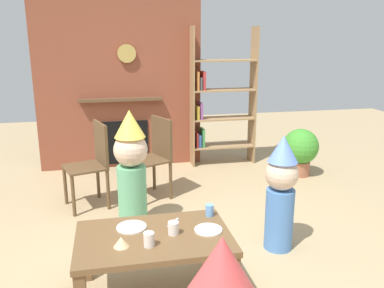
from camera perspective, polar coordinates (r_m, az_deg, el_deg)
ground_plane at (r=3.50m, az=-1.10°, el=-15.34°), size 12.00×12.00×0.00m
brick_fireplace_feature at (r=5.60m, az=-10.17°, el=8.85°), size 2.20×0.28×2.40m
bookshelf at (r=5.64m, az=3.70°, el=5.87°), size 0.90×0.28×1.90m
coffee_table at (r=2.85m, az=-5.39°, el=-14.01°), size 1.05×0.67×0.46m
paper_cup_near_left at (r=3.07m, az=2.50°, el=-9.33°), size 0.06×0.06×0.09m
paper_cup_near_right at (r=2.67m, az=-6.09°, el=-13.26°), size 0.07×0.07×0.10m
paper_cup_center at (r=2.81m, az=-2.64°, el=-11.78°), size 0.07×0.07×0.09m
paper_plate_front at (r=2.93m, az=-8.53°, el=-11.53°), size 0.21×0.21×0.01m
paper_plate_rear at (r=2.87m, az=2.32°, el=-12.01°), size 0.19×0.19×0.01m
birthday_cake_slice at (r=2.70m, az=-9.97°, el=-13.44°), size 0.10×0.10×0.07m
table_fork at (r=2.98m, az=-2.68°, el=-10.97°), size 0.11×0.13×0.01m
child_in_pink at (r=3.46m, az=12.43°, el=-6.41°), size 0.28×0.28×1.00m
child_by_the_chairs at (r=3.78m, az=-8.57°, el=-3.21°), size 0.31×0.31×1.13m
dining_chair_left at (r=4.38m, az=-13.78°, el=-2.15°), size 0.50×0.50×0.90m
dining_chair_middle at (r=4.52m, az=-5.26°, el=-1.24°), size 0.53×0.53×0.90m
potted_plant_tall at (r=5.41m, az=15.06°, el=-0.71°), size 0.46×0.46×0.62m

